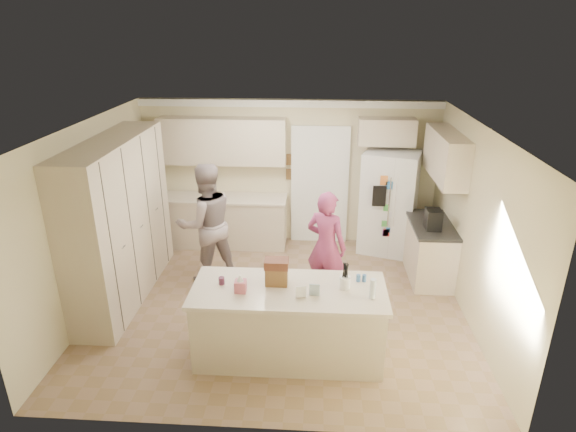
# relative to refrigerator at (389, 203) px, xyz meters

# --- Properties ---
(floor) EXTENTS (5.20, 4.60, 0.02)m
(floor) POSITION_rel_refrigerator_xyz_m (-1.75, -1.93, -0.91)
(floor) COLOR #8B6E57
(floor) RESTS_ON ground
(ceiling) EXTENTS (5.20, 4.60, 0.02)m
(ceiling) POSITION_rel_refrigerator_xyz_m (-1.75, -1.93, 1.71)
(ceiling) COLOR white
(ceiling) RESTS_ON wall_back
(wall_back) EXTENTS (5.20, 0.02, 2.60)m
(wall_back) POSITION_rel_refrigerator_xyz_m (-1.75, 0.38, 0.40)
(wall_back) COLOR beige
(wall_back) RESTS_ON ground
(wall_front) EXTENTS (5.20, 0.02, 2.60)m
(wall_front) POSITION_rel_refrigerator_xyz_m (-1.75, -4.24, 0.40)
(wall_front) COLOR beige
(wall_front) RESTS_ON ground
(wall_left) EXTENTS (0.02, 4.60, 2.60)m
(wall_left) POSITION_rel_refrigerator_xyz_m (-4.36, -1.93, 0.40)
(wall_left) COLOR beige
(wall_left) RESTS_ON ground
(wall_right) EXTENTS (0.02, 4.60, 2.60)m
(wall_right) POSITION_rel_refrigerator_xyz_m (0.86, -1.93, 0.40)
(wall_right) COLOR beige
(wall_right) RESTS_ON ground
(crown_back) EXTENTS (5.20, 0.08, 0.12)m
(crown_back) POSITION_rel_refrigerator_xyz_m (-1.75, 0.33, 1.63)
(crown_back) COLOR white
(crown_back) RESTS_ON wall_back
(pantry_bank) EXTENTS (0.60, 2.60, 2.35)m
(pantry_bank) POSITION_rel_refrigerator_xyz_m (-4.05, -1.73, 0.28)
(pantry_bank) COLOR beige
(pantry_bank) RESTS_ON floor
(back_base_cab) EXTENTS (2.20, 0.60, 0.88)m
(back_base_cab) POSITION_rel_refrigerator_xyz_m (-2.90, 0.07, -0.46)
(back_base_cab) COLOR beige
(back_base_cab) RESTS_ON floor
(back_countertop) EXTENTS (2.24, 0.63, 0.04)m
(back_countertop) POSITION_rel_refrigerator_xyz_m (-2.90, 0.06, 0.00)
(back_countertop) COLOR beige
(back_countertop) RESTS_ON back_base_cab
(back_upper_cab) EXTENTS (2.20, 0.35, 0.80)m
(back_upper_cab) POSITION_rel_refrigerator_xyz_m (-2.90, 0.20, 1.00)
(back_upper_cab) COLOR beige
(back_upper_cab) RESTS_ON wall_back
(doorway_opening) EXTENTS (0.90, 0.06, 2.10)m
(doorway_opening) POSITION_rel_refrigerator_xyz_m (-1.20, 0.35, 0.15)
(doorway_opening) COLOR black
(doorway_opening) RESTS_ON floor
(doorway_casing) EXTENTS (1.02, 0.03, 2.22)m
(doorway_casing) POSITION_rel_refrigerator_xyz_m (-1.20, 0.32, 0.15)
(doorway_casing) COLOR white
(doorway_casing) RESTS_ON floor
(wall_frame_upper) EXTENTS (0.15, 0.02, 0.20)m
(wall_frame_upper) POSITION_rel_refrigerator_xyz_m (-1.73, 0.34, 0.65)
(wall_frame_upper) COLOR brown
(wall_frame_upper) RESTS_ON wall_back
(wall_frame_lower) EXTENTS (0.15, 0.02, 0.20)m
(wall_frame_lower) POSITION_rel_refrigerator_xyz_m (-1.73, 0.34, 0.38)
(wall_frame_lower) COLOR brown
(wall_frame_lower) RESTS_ON wall_back
(refrigerator) EXTENTS (1.07, 0.94, 1.80)m
(refrigerator) POSITION_rel_refrigerator_xyz_m (0.00, 0.00, 0.00)
(refrigerator) COLOR white
(refrigerator) RESTS_ON floor
(fridge_seam) EXTENTS (0.02, 0.02, 1.78)m
(fridge_seam) POSITION_rel_refrigerator_xyz_m (0.00, -0.35, 0.00)
(fridge_seam) COLOR gray
(fridge_seam) RESTS_ON refrigerator
(fridge_dispenser) EXTENTS (0.22, 0.03, 0.35)m
(fridge_dispenser) POSITION_rel_refrigerator_xyz_m (-0.22, -0.37, 0.25)
(fridge_dispenser) COLOR black
(fridge_dispenser) RESTS_ON refrigerator
(fridge_handle_l) EXTENTS (0.02, 0.02, 0.85)m
(fridge_handle_l) POSITION_rel_refrigerator_xyz_m (-0.05, -0.37, 0.15)
(fridge_handle_l) COLOR silver
(fridge_handle_l) RESTS_ON refrigerator
(fridge_handle_r) EXTENTS (0.02, 0.02, 0.85)m
(fridge_handle_r) POSITION_rel_refrigerator_xyz_m (0.05, -0.37, 0.15)
(fridge_handle_r) COLOR silver
(fridge_handle_r) RESTS_ON refrigerator
(over_fridge_cab) EXTENTS (0.95, 0.35, 0.45)m
(over_fridge_cab) POSITION_rel_refrigerator_xyz_m (-0.10, 0.20, 1.20)
(over_fridge_cab) COLOR beige
(over_fridge_cab) RESTS_ON wall_back
(right_base_cab) EXTENTS (0.60, 1.20, 0.88)m
(right_base_cab) POSITION_rel_refrigerator_xyz_m (0.55, -0.93, -0.46)
(right_base_cab) COLOR beige
(right_base_cab) RESTS_ON floor
(right_countertop) EXTENTS (0.63, 1.24, 0.04)m
(right_countertop) POSITION_rel_refrigerator_xyz_m (0.54, -0.93, 0.00)
(right_countertop) COLOR #2D2B28
(right_countertop) RESTS_ON right_base_cab
(right_upper_cab) EXTENTS (0.35, 1.50, 0.70)m
(right_upper_cab) POSITION_rel_refrigerator_xyz_m (0.68, -0.73, 1.05)
(right_upper_cab) COLOR beige
(right_upper_cab) RESTS_ON wall_right
(coffee_maker) EXTENTS (0.22, 0.28, 0.30)m
(coffee_maker) POSITION_rel_refrigerator_xyz_m (0.50, -1.13, 0.17)
(coffee_maker) COLOR black
(coffee_maker) RESTS_ON right_countertop
(island_base) EXTENTS (2.20, 0.90, 0.88)m
(island_base) POSITION_rel_refrigerator_xyz_m (-1.55, -3.03, -0.46)
(island_base) COLOR beige
(island_base) RESTS_ON floor
(island_top) EXTENTS (2.28, 0.96, 0.05)m
(island_top) POSITION_rel_refrigerator_xyz_m (-1.55, -3.03, 0.00)
(island_top) COLOR beige
(island_top) RESTS_ON island_base
(utensil_crock) EXTENTS (0.13, 0.13, 0.15)m
(utensil_crock) POSITION_rel_refrigerator_xyz_m (-0.90, -2.98, 0.10)
(utensil_crock) COLOR white
(utensil_crock) RESTS_ON island_top
(tissue_box) EXTENTS (0.13, 0.13, 0.14)m
(tissue_box) POSITION_rel_refrigerator_xyz_m (-2.10, -3.13, 0.10)
(tissue_box) COLOR #C55E70
(tissue_box) RESTS_ON island_top
(tissue_plume) EXTENTS (0.08, 0.08, 0.08)m
(tissue_plume) POSITION_rel_refrigerator_xyz_m (-2.10, -3.13, 0.20)
(tissue_plume) COLOR white
(tissue_plume) RESTS_ON tissue_box
(dollhouse_body) EXTENTS (0.26, 0.18, 0.22)m
(dollhouse_body) POSITION_rel_refrigerator_xyz_m (-1.70, -2.93, 0.14)
(dollhouse_body) COLOR brown
(dollhouse_body) RESTS_ON island_top
(dollhouse_roof) EXTENTS (0.28, 0.20, 0.10)m
(dollhouse_roof) POSITION_rel_refrigerator_xyz_m (-1.70, -2.93, 0.30)
(dollhouse_roof) COLOR #592D1E
(dollhouse_roof) RESTS_ON dollhouse_body
(jam_jar) EXTENTS (0.07, 0.07, 0.09)m
(jam_jar) POSITION_rel_refrigerator_xyz_m (-2.35, -2.98, 0.07)
(jam_jar) COLOR #59263F
(jam_jar) RESTS_ON island_top
(greeting_card_a) EXTENTS (0.12, 0.06, 0.16)m
(greeting_card_a) POSITION_rel_refrigerator_xyz_m (-1.40, -3.23, 0.11)
(greeting_card_a) COLOR white
(greeting_card_a) RESTS_ON island_top
(greeting_card_b) EXTENTS (0.12, 0.05, 0.16)m
(greeting_card_b) POSITION_rel_refrigerator_xyz_m (-1.25, -3.18, 0.11)
(greeting_card_b) COLOR silver
(greeting_card_b) RESTS_ON island_top
(water_bottle) EXTENTS (0.07, 0.07, 0.24)m
(water_bottle) POSITION_rel_refrigerator_xyz_m (-0.60, -3.18, 0.14)
(water_bottle) COLOR silver
(water_bottle) RESTS_ON island_top
(shaker_salt) EXTENTS (0.05, 0.05, 0.09)m
(shaker_salt) POSITION_rel_refrigerator_xyz_m (-0.73, -2.81, 0.07)
(shaker_salt) COLOR #39659D
(shaker_salt) RESTS_ON island_top
(shaker_pepper) EXTENTS (0.05, 0.05, 0.09)m
(shaker_pepper) POSITION_rel_refrigerator_xyz_m (-0.66, -2.81, 0.07)
(shaker_pepper) COLOR #39659D
(shaker_pepper) RESTS_ON island_top
(teen_boy) EXTENTS (1.16, 1.08, 1.90)m
(teen_boy) POSITION_rel_refrigerator_xyz_m (-2.92, -1.22, 0.05)
(teen_boy) COLOR gray
(teen_boy) RESTS_ON floor
(teen_girl) EXTENTS (0.72, 0.62, 1.66)m
(teen_girl) POSITION_rel_refrigerator_xyz_m (-1.10, -1.66, -0.07)
(teen_girl) COLOR #AD4564
(teen_girl) RESTS_ON floor
(fridge_magnets) EXTENTS (0.76, 0.02, 1.44)m
(fridge_magnets) POSITION_rel_refrigerator_xyz_m (0.00, -0.36, 0.00)
(fridge_magnets) COLOR tan
(fridge_magnets) RESTS_ON refrigerator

